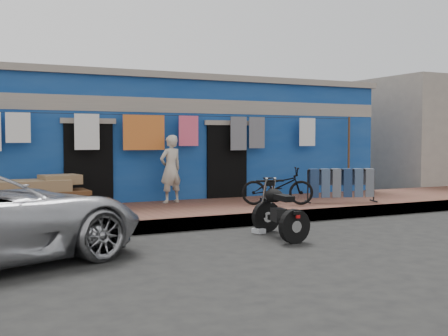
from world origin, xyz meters
TOP-DOWN VIEW (x-y plane):
  - ground at (0.00, 0.00)m, footprint 80.00×80.00m
  - sidewalk at (0.00, 3.00)m, footprint 28.00×3.00m
  - curb at (0.00, 1.55)m, footprint 28.00×0.10m
  - building at (-0.00, 6.99)m, footprint 12.20×5.20m
  - neighbor_right at (11.00, 7.00)m, footprint 6.00×5.00m
  - clothesline at (-0.54, 4.25)m, footprint 10.06×0.06m
  - seated_person at (-0.40, 4.00)m, footprint 0.65×0.52m
  - bicycle at (1.63, 2.56)m, footprint 1.70×1.19m
  - motorcycle at (0.19, 0.16)m, footprint 0.95×1.68m
  - charpoy at (-3.40, 3.72)m, footprint 2.11×1.01m
  - jeans_rack at (3.27, 2.37)m, footprint 1.91×1.39m
  - litter_a at (0.40, 1.20)m, footprint 0.24×0.24m
  - litter_b at (1.04, 1.20)m, footprint 0.17×0.20m
  - litter_c at (0.08, 0.70)m, footprint 0.21×0.25m

SIDE VIEW (x-z plane):
  - ground at x=0.00m, z-range 0.00..0.00m
  - litter_b at x=1.04m, z-range 0.00..0.08m
  - litter_a at x=0.40m, z-range 0.00..0.09m
  - litter_c at x=0.08m, z-range 0.00..0.09m
  - sidewalk at x=0.00m, z-range 0.00..0.25m
  - curb at x=0.00m, z-range 0.00..0.25m
  - motorcycle at x=0.19m, z-range 0.00..0.99m
  - charpoy at x=-3.40m, z-range 0.25..0.96m
  - jeans_rack at x=3.27m, z-range 0.25..1.07m
  - bicycle at x=1.63m, z-range 0.25..1.29m
  - seated_person at x=-0.40m, z-range 0.25..1.84m
  - building at x=0.00m, z-range 0.01..3.37m
  - clothesline at x=-0.54m, z-range 0.76..2.86m
  - neighbor_right at x=11.00m, z-range 0.00..3.80m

